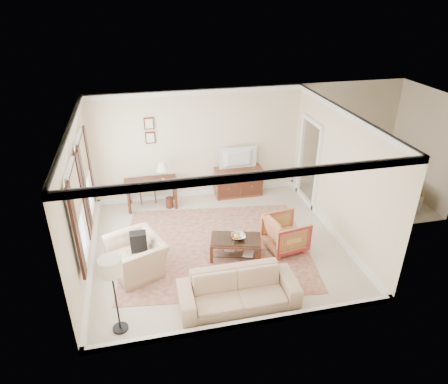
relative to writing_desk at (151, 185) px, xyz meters
name	(u,v)px	position (x,y,z in m)	size (l,w,h in m)	color
room_shell	(217,140)	(1.32, -2.07, 1.85)	(5.51, 5.01, 2.91)	beige
annex_bedroom	(373,188)	(5.81, -0.92, -0.28)	(3.00, 2.70, 2.90)	beige
window_front	(78,214)	(-1.38, -2.77, 0.93)	(0.12, 1.56, 1.80)	#CCB284
window_rear	(85,176)	(-1.38, -1.17, 0.93)	(0.12, 1.56, 1.80)	#CCB284
doorway	(309,164)	(4.03, -0.57, 0.46)	(0.10, 1.12, 2.25)	white
rug	(216,246)	(1.25, -2.15, -0.61)	(4.00, 3.43, 0.01)	maroon
writing_desk	(151,185)	(0.00, 0.00, 0.00)	(1.33, 0.67, 0.73)	#4C2315
desk_chair	(147,183)	(-0.10, 0.35, -0.09)	(0.45, 0.45, 1.05)	brown
desk_lamp	(163,171)	(0.32, 0.00, 0.36)	(0.32, 0.32, 0.50)	silver
framed_prints	(150,131)	(0.10, 0.40, 1.32)	(0.25, 0.04, 0.68)	#4C2315
sideboard	(238,182)	(2.35, 0.16, -0.23)	(1.27, 0.49, 0.78)	brown
tv	(239,152)	(2.35, 0.14, 0.65)	(0.96, 0.56, 0.13)	black
coffee_table	(236,243)	(1.59, -2.56, -0.28)	(1.18, 0.87, 0.45)	#4C2315
fruit_bowl	(238,236)	(1.65, -2.56, -0.12)	(0.42, 0.42, 0.10)	silver
book_a	(225,247)	(1.40, -2.44, -0.44)	(0.28, 0.04, 0.38)	brown
book_b	(244,252)	(1.73, -2.71, -0.45)	(0.28, 0.03, 0.38)	brown
striped_armchair	(286,232)	(2.73, -2.51, -0.20)	(0.81, 0.76, 0.84)	maroon
club_armchair	(136,250)	(-0.46, -2.59, -0.13)	(1.12, 0.72, 0.97)	tan
backpack	(138,240)	(-0.39, -2.62, 0.12)	(0.32, 0.22, 0.40)	black
sofa	(239,285)	(1.29, -3.97, -0.20)	(2.15, 0.63, 0.84)	tan
floor_lamp	(111,272)	(-0.81, -4.13, 0.60)	(0.36, 0.36, 1.47)	black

